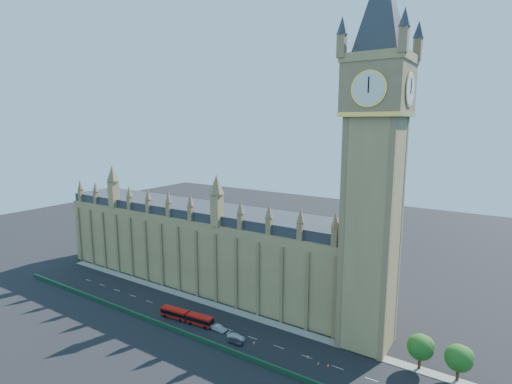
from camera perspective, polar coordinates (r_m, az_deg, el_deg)
The scene contains 15 objects.
ground at distance 119.59m, azimuth -5.52°, elevation -18.45°, with size 400.00×400.00×0.00m, color black.
palace_westminster at distance 144.77m, azimuth -7.90°, elevation -7.43°, with size 120.00×20.00×28.00m.
elizabeth_tower at distance 99.85m, azimuth 16.79°, elevation 8.26°, with size 20.59×20.59×105.00m.
bridge_parapet at distance 113.34m, azimuth -8.55°, elevation -19.88°, with size 160.00×0.60×1.20m, color #1E4C2D.
kerb_north at distance 126.24m, azimuth -2.70°, elevation -16.77°, with size 160.00×3.00×0.16m, color gray.
tree_east_near at distance 105.90m, azimuth 22.59°, elevation -19.72°, with size 6.00×6.00×8.50m.
tree_east_far at distance 105.11m, azimuth 27.15°, elevation -20.31°, with size 6.00×6.00×8.50m.
red_bus at distance 122.12m, azimuth -9.88°, elevation -17.10°, with size 17.49×4.16×2.95m.
car_grey at distance 110.58m, azimuth -2.93°, elevation -20.54°, with size 1.65×4.09×1.40m, color #3B3D42.
car_silver at distance 116.70m, azimuth -5.38°, elevation -18.77°, with size 1.66×4.75×1.57m, color #ACAEB4.
car_white at distance 112.46m, azimuth -2.86°, elevation -19.95°, with size 2.07×5.08×1.48m, color silver.
cone_a at distance 110.45m, azimuth -0.30°, elevation -20.75°, with size 0.53×0.53×0.79m.
cone_b at distance 105.89m, azimuth 7.40°, elevation -22.30°, with size 0.62×0.62×0.78m.
cone_c at distance 103.96m, azimuth 8.88°, elevation -23.05°, with size 0.50×0.50×0.67m.
cone_d at distance 103.51m, azimuth 10.25°, elevation -23.24°, with size 0.56×0.56×0.71m.
Camera 1 is at (66.61, -81.65, 56.56)m, focal length 28.00 mm.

